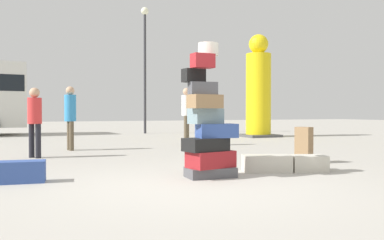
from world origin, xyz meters
The scene contains 11 objects.
ground_plane centered at (0.00, 0.00, 0.00)m, with size 80.00×80.00×0.00m, color #ADA89E.
suitcase_tower centered at (0.44, 0.50, 0.74)m, with size 0.87×0.54×2.07m.
suitcase_brown_behind_tower centered at (2.95, 1.38, 0.36)m, with size 0.20×0.30×0.72m, color olive.
suitcase_cream_foreground_near centered at (2.31, 0.46, 0.14)m, with size 0.60×0.43×0.27m, color beige.
suitcase_navy_foreground_far centered at (-2.21, 1.15, 0.16)m, with size 0.65×0.32×0.31m, color #334F99.
suitcase_cream_left_side centered at (1.63, 0.70, 0.14)m, with size 0.79×0.43×0.28m, color beige.
person_bearded_onlooker centered at (-0.97, 5.98, 1.00)m, with size 0.30×0.34×1.69m.
person_tourist_with_camera centered at (-1.91, 4.45, 0.92)m, with size 0.30×0.30×1.55m.
person_passerby_in_red centered at (2.39, 6.11, 1.04)m, with size 0.30×0.31×1.73m.
yellow_dummy_statue centered at (6.80, 9.11, 1.86)m, with size 1.42×1.42×4.17m.
lamp_post centered at (3.30, 13.49, 3.89)m, with size 0.36×0.36×5.94m.
Camera 1 is at (-2.26, -5.19, 1.01)m, focal length 38.35 mm.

